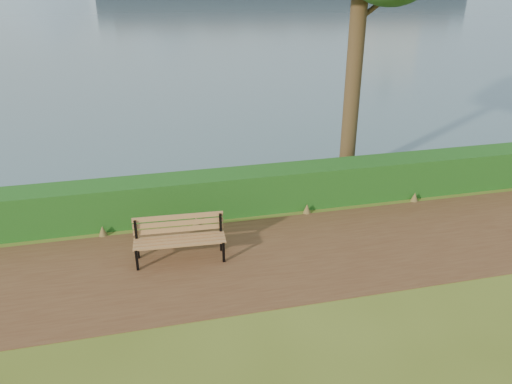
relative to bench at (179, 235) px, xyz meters
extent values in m
plane|color=#4F5D1A|center=(1.60, -0.72, -0.53)|extent=(140.00, 140.00, 0.00)
cube|color=#56321D|center=(1.60, -0.42, -0.53)|extent=(40.00, 3.40, 0.01)
cube|color=#144614|center=(1.60, 1.88, -0.03)|extent=(32.00, 0.85, 1.00)
cube|color=black|center=(-0.87, -0.27, -0.30)|extent=(0.05, 0.06, 0.46)
cube|color=black|center=(-0.85, 0.18, -0.09)|extent=(0.05, 0.06, 0.88)
cube|color=black|center=(-0.86, -0.05, -0.10)|extent=(0.08, 0.53, 0.05)
cube|color=black|center=(0.84, -0.37, -0.30)|extent=(0.05, 0.06, 0.46)
cube|color=black|center=(0.86, 0.08, -0.09)|extent=(0.05, 0.06, 0.88)
cube|color=black|center=(0.85, -0.14, -0.10)|extent=(0.08, 0.53, 0.05)
cube|color=#9B643C|center=(-0.02, -0.29, -0.07)|extent=(1.84, 0.20, 0.04)
cube|color=#9B643C|center=(-0.01, -0.16, -0.07)|extent=(1.84, 0.20, 0.04)
cube|color=#9B643C|center=(0.00, -0.03, -0.07)|extent=(1.84, 0.20, 0.04)
cube|color=#9B643C|center=(0.01, 0.10, -0.07)|extent=(1.84, 0.20, 0.04)
cube|color=#9B643C|center=(0.01, 0.16, 0.05)|extent=(1.84, 0.15, 0.11)
cube|color=#9B643C|center=(0.01, 0.16, 0.19)|extent=(1.84, 0.15, 0.11)
cube|color=#9B643C|center=(0.01, 0.16, 0.34)|extent=(1.84, 0.15, 0.11)
cylinder|color=#3C2918|center=(4.96, 3.13, 3.25)|extent=(0.42, 0.42, 7.55)
cylinder|color=#3C2918|center=(5.43, 3.13, 4.09)|extent=(1.10, 0.13, 0.83)
camera|label=1|loc=(-0.54, -8.96, 5.00)|focal=35.00mm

